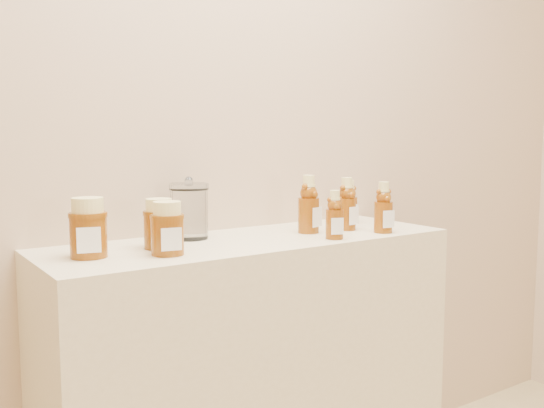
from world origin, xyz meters
TOP-DOWN VIEW (x-y plane):
  - wall_back at (0.00, 1.75)m, footprint 3.50×0.02m
  - display_table at (0.00, 1.55)m, footprint 1.20×0.40m
  - bear_bottle_back_left at (0.20, 1.54)m, footprint 0.08×0.08m
  - bear_bottle_back_mid at (0.33, 1.52)m, footprint 0.07×0.07m
  - bear_bottle_back_right at (0.43, 1.63)m, footprint 0.07×0.07m
  - bear_bottle_front_left at (0.19, 1.42)m, footprint 0.07×0.07m
  - bear_bottle_front_right at (0.39, 1.42)m, footprint 0.07×0.07m
  - honey_jar_left at (-0.47, 1.55)m, footprint 0.12×0.12m
  - honey_jar_back at (-0.28, 1.56)m, footprint 0.10×0.10m
  - honey_jar_front at (-0.30, 1.47)m, footprint 0.10×0.10m
  - glass_canister at (-0.15, 1.65)m, footprint 0.14×0.14m

SIDE VIEW (x-z plane):
  - display_table at x=0.00m, z-range 0.00..0.90m
  - honey_jar_back at x=-0.28m, z-range 0.90..1.03m
  - honey_jar_front at x=-0.30m, z-range 0.90..1.03m
  - honey_jar_left at x=-0.47m, z-range 0.90..1.05m
  - bear_bottle_front_left at x=0.19m, z-range 0.90..1.06m
  - bear_bottle_back_right at x=0.43m, z-range 0.90..1.07m
  - glass_canister at x=-0.15m, z-range 0.90..1.07m
  - bear_bottle_front_right at x=0.39m, z-range 0.90..1.08m
  - bear_bottle_back_mid at x=0.33m, z-range 0.90..1.09m
  - bear_bottle_back_left at x=0.20m, z-range 0.90..1.10m
  - wall_back at x=0.00m, z-range 0.00..2.70m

